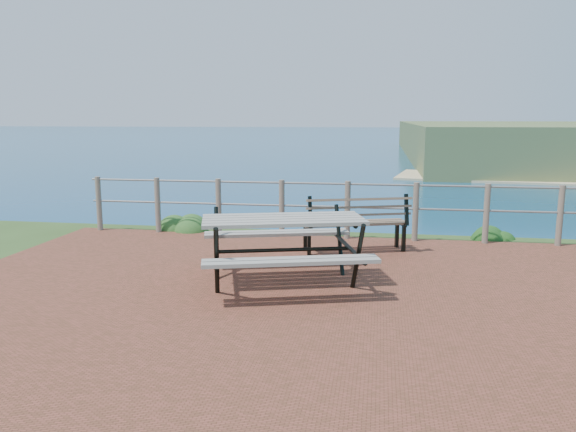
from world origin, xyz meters
name	(u,v)px	position (x,y,z in m)	size (l,w,h in m)	color
ground	(329,301)	(0.00, 0.00, 0.00)	(10.00, 7.00, 0.12)	brown
ocean	(380,123)	(0.00, 200.00, 0.00)	(1200.00, 1200.00, 0.00)	#125271
safety_railing	(347,207)	(0.00, 3.35, 0.57)	(9.40, 0.10, 1.00)	#6B5B4C
picnic_table	(283,243)	(-0.64, 0.54, 0.54)	(2.15, 1.68, 0.84)	gray
park_bench	(355,214)	(0.17, 2.43, 0.61)	(1.68, 0.91, 0.92)	brown
shrub_lip_west	(186,230)	(-3.05, 3.70, 0.00)	(0.79, 0.79, 0.54)	#225620
shrub_lip_east	(497,238)	(2.61, 3.90, 0.00)	(0.70, 0.70, 0.41)	#154114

